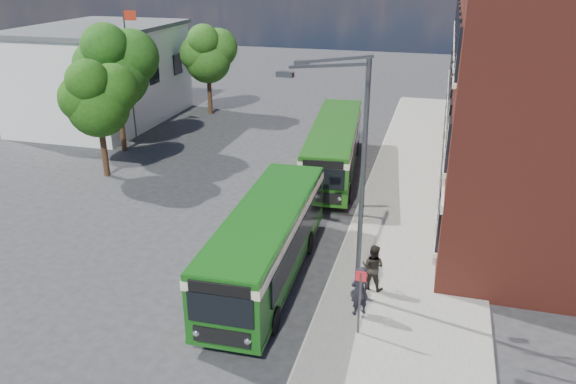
% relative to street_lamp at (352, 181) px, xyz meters
% --- Properties ---
extents(ground, '(120.00, 120.00, 0.00)m').
position_rel_street_lamp_xyz_m(ground, '(-4.84, 2.00, -4.79)').
color(ground, '#2B2B2D').
rests_on(ground, ground).
extents(pavement, '(6.00, 48.00, 0.15)m').
position_rel_street_lamp_xyz_m(pavement, '(2.16, 10.00, -4.72)').
color(pavement, gray).
rests_on(pavement, ground).
extents(kerb_line, '(0.12, 48.00, 0.01)m').
position_rel_street_lamp_xyz_m(kerb_line, '(-0.89, 10.00, -4.79)').
color(kerb_line, beige).
rests_on(kerb_line, ground).
extents(brick_office, '(12.10, 26.00, 14.20)m').
position_rel_street_lamp_xyz_m(brick_office, '(9.16, 14.00, 2.18)').
color(brick_office, maroon).
rests_on(brick_office, ground).
extents(white_building, '(9.40, 13.40, 7.30)m').
position_rel_street_lamp_xyz_m(white_building, '(-22.84, 20.00, -1.13)').
color(white_building, white).
rests_on(white_building, ground).
extents(flagpole, '(0.95, 0.10, 9.00)m').
position_rel_street_lamp_xyz_m(flagpole, '(-17.29, 15.00, 0.15)').
color(flagpole, '#3E4043').
rests_on(flagpole, ground).
extents(street_lamp, '(2.96, 2.38, 9.00)m').
position_rel_street_lamp_xyz_m(street_lamp, '(0.00, 0.00, 0.00)').
color(street_lamp, '#3E4043').
rests_on(street_lamp, ground).
extents(bus_stop_sign, '(0.35, 0.08, 2.52)m').
position_rel_street_lamp_xyz_m(bus_stop_sign, '(0.76, -2.20, -3.28)').
color(bus_stop_sign, '#3E4043').
rests_on(bus_stop_sign, ground).
extents(bus_front, '(2.90, 10.71, 3.02)m').
position_rel_street_lamp_xyz_m(bus_front, '(-3.34, 0.59, -2.96)').
color(bus_front, '#144F12').
rests_on(bus_front, ground).
extents(bus_rear, '(3.83, 12.74, 3.02)m').
position_rel_street_lamp_xyz_m(bus_rear, '(-3.15, 13.25, -2.96)').
color(bus_rear, '#1D5414').
rests_on(bus_rear, ground).
extents(pedestrian_a, '(0.83, 0.79, 1.90)m').
position_rel_street_lamp_xyz_m(pedestrian_a, '(0.61, -1.09, -3.69)').
color(pedestrian_a, black).
rests_on(pedestrian_a, pavement).
extents(pedestrian_b, '(1.03, 0.88, 1.84)m').
position_rel_street_lamp_xyz_m(pedestrian_b, '(0.84, 0.73, -3.72)').
color(pedestrian_b, black).
rests_on(pedestrian_b, pavement).
extents(tree_left, '(4.12, 3.91, 6.95)m').
position_rel_street_lamp_xyz_m(tree_left, '(-15.95, 9.09, -0.08)').
color(tree_left, '#362513').
rests_on(tree_left, ground).
extents(tree_mid, '(4.98, 4.73, 8.40)m').
position_rel_street_lamp_xyz_m(tree_mid, '(-17.42, 13.52, 0.91)').
color(tree_mid, '#362513').
rests_on(tree_mid, ground).
extents(tree_right, '(4.32, 4.11, 7.29)m').
position_rel_street_lamp_xyz_m(tree_right, '(-15.68, 24.23, 0.16)').
color(tree_right, '#362513').
rests_on(tree_right, ground).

